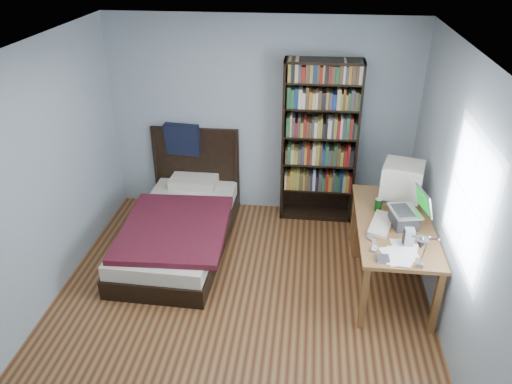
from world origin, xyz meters
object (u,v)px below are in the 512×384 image
at_px(crt_monitor, 401,181).
at_px(desk_lamp, 421,245).
at_px(keyboard, 381,224).
at_px(speaker, 409,237).
at_px(soda_can, 378,205).
at_px(laptop, 406,216).
at_px(desk, 386,226).
at_px(bed, 181,224).
at_px(bookshelf, 319,143).

bearing_deg(crt_monitor, desk_lamp, -92.97).
height_order(crt_monitor, keyboard, crt_monitor).
distance_m(speaker, soda_can, 0.65).
distance_m(crt_monitor, soda_can, 0.37).
bearing_deg(laptop, desk, 100.15).
bearing_deg(keyboard, laptop, 21.69).
bearing_deg(keyboard, bed, -177.48).
height_order(crt_monitor, bookshelf, bookshelf).
distance_m(soda_can, bed, 2.29).
relative_size(keyboard, speaker, 2.75).
xyz_separation_m(laptop, keyboard, (-0.23, -0.02, -0.10)).
bearing_deg(keyboard, speaker, -40.10).
distance_m(crt_monitor, speaker, 0.84).
relative_size(laptop, desk_lamp, 0.75).
relative_size(speaker, soda_can, 1.29).
distance_m(desk, laptop, 0.66).
distance_m(keyboard, bookshelf, 1.53).
bearing_deg(bookshelf, speaker, -63.59).
bearing_deg(laptop, soda_can, 131.06).
relative_size(desk, soda_can, 11.85).
height_order(speaker, bookshelf, bookshelf).
bearing_deg(bed, keyboard, -14.10).
xyz_separation_m(desk, keyboard, (-0.14, -0.51, 0.33)).
relative_size(desk, crt_monitor, 3.21).
distance_m(crt_monitor, bookshelf, 1.23).
distance_m(laptop, speaker, 0.35).
bearing_deg(crt_monitor, bookshelf, 134.51).
xyz_separation_m(crt_monitor, bed, (-2.45, 0.06, -0.74)).
bearing_deg(crt_monitor, speaker, -91.31).
bearing_deg(keyboard, soda_can, 107.42).
bearing_deg(speaker, soda_can, 108.53).
bearing_deg(desk, bookshelf, 132.12).
relative_size(crt_monitor, laptop, 1.20).
bearing_deg(soda_can, crt_monitor, 40.85).
relative_size(desk_lamp, bed, 0.25).
bearing_deg(speaker, keyboard, 122.45).
bearing_deg(laptop, desk_lamp, -94.44).
xyz_separation_m(desk, speaker, (0.07, -0.84, 0.40)).
bearing_deg(soda_can, laptop, -48.94).
height_order(keyboard, bookshelf, bookshelf).
distance_m(desk_lamp, bed, 2.98).
distance_m(desk_lamp, bookshelf, 2.49).
xyz_separation_m(crt_monitor, desk_lamp, (-0.08, -1.49, 0.18)).
bearing_deg(desk, bed, 178.98).
bearing_deg(crt_monitor, soda_can, -139.15).
height_order(crt_monitor, desk_lamp, desk_lamp).
relative_size(desk_lamp, speaker, 3.18).
bearing_deg(bookshelf, keyboard, -65.34).
height_order(speaker, soda_can, speaker).
distance_m(laptop, bed, 2.58).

